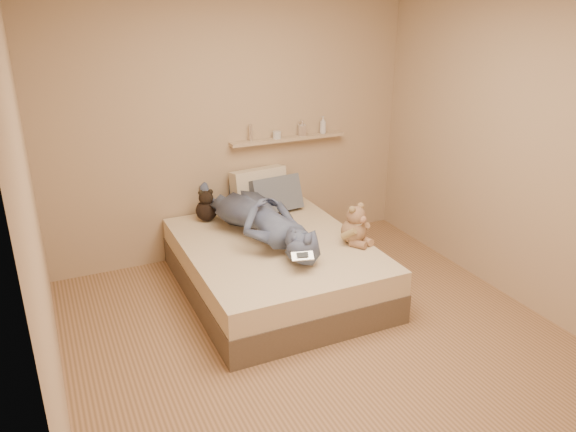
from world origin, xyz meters
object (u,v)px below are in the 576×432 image
person (258,216)px  dark_plush (206,207)px  game_console (302,256)px  bed (275,267)px  teddy_bear (355,227)px  pillow_grey (276,195)px  pillow_cream (259,189)px  wall_shelf (288,139)px

person → dark_plush: bearing=-69.6°
game_console → person: bearing=92.9°
bed → dark_plush: bearing=117.0°
game_console → person: size_ratio=0.11×
teddy_bear → pillow_grey: teddy_bear is taller
pillow_cream → person: (-0.27, -0.64, -0.01)m
person → game_console: bearing=84.4°
dark_plush → pillow_grey: pillow_grey is taller
dark_plush → pillow_cream: pillow_cream is taller
pillow_grey → teddy_bear: bearing=-72.7°
teddy_bear → bed: bearing=155.0°
bed → dark_plush: dark_plush is taller
bed → game_console: bearing=-92.9°
game_console → person: (-0.04, 0.80, 0.04)m
game_console → pillow_cream: (0.23, 1.44, 0.05)m
pillow_grey → wall_shelf: (0.23, 0.22, 0.48)m
pillow_cream → person: bearing=-112.9°
pillow_cream → person: size_ratio=0.35×
pillow_cream → wall_shelf: (0.35, 0.08, 0.45)m
bed → dark_plush: 0.90m
dark_plush → pillow_grey: size_ratio=0.62×
bed → person: size_ratio=1.19×
pillow_grey → dark_plush: bearing=176.5°
game_console → pillow_grey: (0.35, 1.30, 0.02)m
pillow_cream → wall_shelf: size_ratio=0.46×
dark_plush → person: 0.62m
teddy_bear → pillow_cream: size_ratio=0.65×
wall_shelf → bed: bearing=-121.2°
wall_shelf → teddy_bear: bearing=-86.6°
bed → pillow_cream: size_ratio=3.45×
pillow_cream → wall_shelf: wall_shelf is taller
teddy_bear → pillow_grey: size_ratio=0.72×
pillow_grey → bed: bearing=-114.6°
game_console → pillow_grey: pillow_grey is taller
pillow_grey → wall_shelf: wall_shelf is taller
teddy_bear → pillow_cream: bearing=110.7°
bed → wall_shelf: bearing=58.8°
teddy_bear → person: person is taller
pillow_grey → person: bearing=-127.8°
dark_plush → wall_shelf: bearing=10.9°
bed → pillow_cream: (0.20, 0.83, 0.43)m
pillow_cream → pillow_grey: 0.19m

